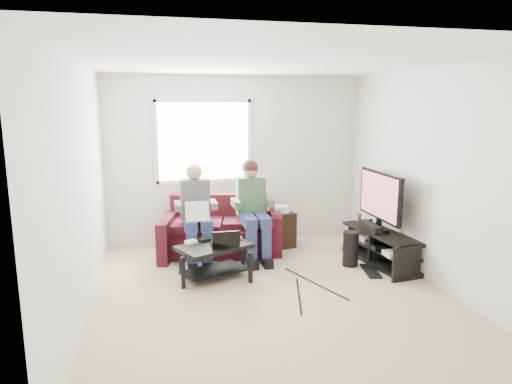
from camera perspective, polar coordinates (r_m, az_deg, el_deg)
floor at (r=5.39m, az=1.94°, el=-12.68°), size 4.50×4.50×0.00m
ceiling at (r=4.97m, az=2.14°, el=16.01°), size 4.50×4.50×0.00m
wall_back at (r=7.19m, az=-2.54°, el=4.04°), size 4.50×0.00×4.50m
wall_front at (r=2.95m, az=13.28°, el=-6.22°), size 4.50×0.00×4.50m
wall_left at (r=4.91m, az=-21.15°, el=0.12°), size 0.00×4.50×4.50m
wall_right at (r=5.85m, az=21.35°, el=1.73°), size 0.00×4.50×4.50m
window at (r=7.08m, az=-6.54°, el=6.30°), size 1.48×0.04×1.28m
sofa at (r=6.77m, az=-4.25°, el=-4.98°), size 1.93×1.12×0.83m
person_left at (r=6.32m, az=-7.49°, el=-2.21°), size 0.40×0.71×1.34m
person_right at (r=6.45m, az=-0.42°, el=-1.31°), size 0.40×0.71×1.38m
laptop_silver at (r=6.11m, az=-7.28°, el=-2.90°), size 0.35×0.27×0.24m
coffee_table at (r=5.77m, az=-5.21°, el=-7.69°), size 1.02×0.85×0.44m
laptop_black at (r=5.64m, az=-3.93°, el=-5.60°), size 0.41×0.35×0.24m
controller_a at (r=5.82m, az=-8.14°, el=-6.20°), size 0.17×0.14×0.04m
controller_b at (r=5.89m, az=-6.43°, el=-5.94°), size 0.16×0.13×0.04m
controller_c at (r=5.91m, az=-2.53°, el=-5.81°), size 0.16×0.14×0.04m
tv_stand at (r=6.54m, az=15.35°, el=-6.90°), size 0.59×1.40×0.45m
tv at (r=6.45m, az=15.23°, el=-0.65°), size 0.12×1.10×0.81m
soundbar at (r=6.49m, az=14.13°, el=-4.25°), size 0.12×0.50×0.10m
drink_cup at (r=6.98m, az=12.70°, el=-3.05°), size 0.08×0.08×0.12m
console_white at (r=6.19m, az=17.13°, el=-7.36°), size 0.30×0.22×0.06m
console_grey at (r=6.77m, az=14.20°, el=-5.55°), size 0.34×0.26×0.08m
console_black at (r=6.48m, az=15.59°, el=-6.42°), size 0.38×0.30×0.07m
subwoofer at (r=6.34m, az=11.74°, el=-6.95°), size 0.21×0.21×0.48m
keyboard_floor at (r=6.24m, az=14.15°, el=-9.55°), size 0.26×0.52×0.03m
end_table at (r=7.03m, az=3.11°, el=-4.56°), size 0.36×0.36×0.64m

